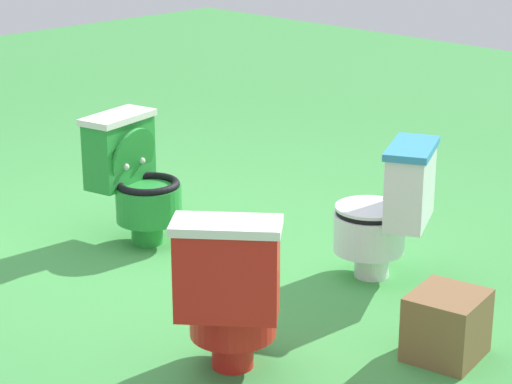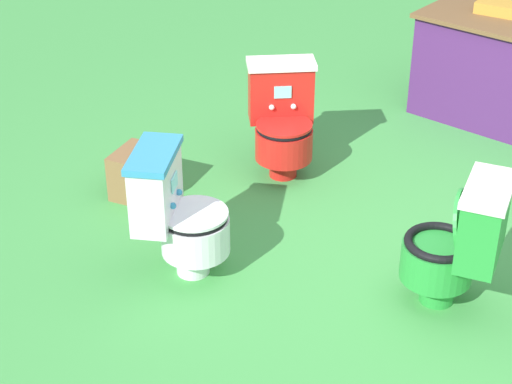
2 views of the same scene
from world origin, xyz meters
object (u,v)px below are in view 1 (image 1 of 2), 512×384
toilet_red (230,293)px  small_crate (447,325)px  toilet_white (387,210)px  toilet_green (135,178)px

toilet_red → small_crate: (-0.55, -0.77, -0.22)m
toilet_white → toilet_red: 1.28m
toilet_white → small_crate: (-0.72, 0.51, -0.22)m
toilet_white → toilet_green: 1.45m
toilet_green → toilet_red: 1.66m
toilet_white → toilet_red: bearing=161.4°
toilet_white → small_crate: size_ratio=2.26×
toilet_red → small_crate: 0.97m
toilet_white → toilet_red: size_ratio=1.00×
toilet_white → toilet_green: size_ratio=1.00×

